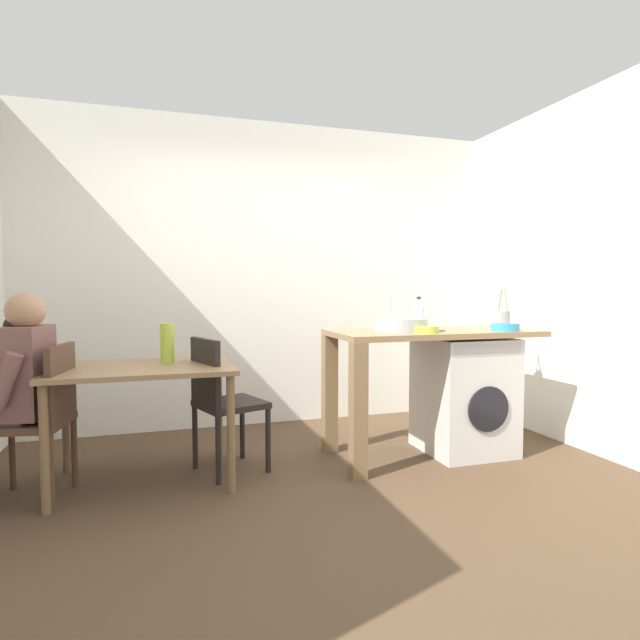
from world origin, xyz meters
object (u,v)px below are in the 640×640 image
at_px(chair_person_seat, 43,413).
at_px(washing_machine, 464,394).
at_px(colander, 505,327).
at_px(vase, 167,343).
at_px(seated_person, 12,385).
at_px(chair_opposite, 221,397).
at_px(utensil_crock, 503,319).
at_px(mixing_bowl, 426,329).
at_px(bottle_tall_green, 419,314).
at_px(dining_table, 143,381).

height_order(chair_person_seat, washing_machine, chair_person_seat).
bearing_deg(colander, vase, 170.90).
bearing_deg(seated_person, chair_opposite, -74.23).
xyz_separation_m(chair_person_seat, colander, (3.01, -0.16, 0.44)).
xyz_separation_m(chair_opposite, utensil_crock, (2.16, -0.03, 0.48)).
bearing_deg(vase, mixing_bowl, -11.70).
xyz_separation_m(chair_person_seat, utensil_crock, (3.19, 0.11, 0.48)).
height_order(chair_person_seat, bottle_tall_green, bottle_tall_green).
bearing_deg(seated_person, mixing_bowl, -83.23).
bearing_deg(chair_person_seat, utensil_crock, -77.47).
relative_size(bottle_tall_green, colander, 1.21).
bearing_deg(bottle_tall_green, utensil_crock, -15.94).
relative_size(washing_machine, colander, 4.30).
bearing_deg(seated_person, dining_table, -72.70).
relative_size(bottle_tall_green, vase, 0.94).
height_order(chair_person_seat, mixing_bowl, mixing_bowl).
distance_m(bottle_tall_green, utensil_crock, 0.65).
xyz_separation_m(chair_opposite, washing_machine, (1.79, -0.08, -0.08)).
bearing_deg(washing_machine, bottle_tall_green, 138.35).
height_order(chair_opposite, utensil_crock, utensil_crock).
bearing_deg(colander, bottle_tall_green, 134.91).
bearing_deg(vase, utensil_crock, -2.30).
xyz_separation_m(chair_person_seat, washing_machine, (2.82, 0.06, -0.08)).
bearing_deg(washing_machine, dining_table, 178.68).
distance_m(chair_person_seat, vase, 0.81).
height_order(chair_person_seat, colander, colander).
xyz_separation_m(dining_table, colander, (2.46, -0.27, 0.31)).
height_order(chair_person_seat, seated_person, seated_person).
height_order(seated_person, mixing_bowl, seated_person).
bearing_deg(washing_machine, colander, -49.26).
bearing_deg(utensil_crock, vase, 177.70).
height_order(dining_table, colander, colander).
xyz_separation_m(seated_person, bottle_tall_green, (2.72, 0.26, 0.36)).
bearing_deg(mixing_bowl, vase, 168.30).
height_order(seated_person, vase, seated_person).
bearing_deg(seated_person, colander, -82.87).
bearing_deg(chair_person_seat, mixing_bowl, -82.78).
xyz_separation_m(seated_person, utensil_crock, (3.35, 0.08, 0.32)).
distance_m(seated_person, washing_machine, 2.99).
height_order(utensil_crock, colander, utensil_crock).
xyz_separation_m(chair_opposite, mixing_bowl, (1.36, -0.28, 0.44)).
xyz_separation_m(chair_opposite, colander, (1.98, -0.30, 0.44)).
relative_size(chair_person_seat, utensil_crock, 3.00).
relative_size(dining_table, vase, 4.28).
bearing_deg(dining_table, colander, -6.26).
bearing_deg(chair_person_seat, colander, -82.49).
bearing_deg(washing_machine, utensil_crock, 8.10).
height_order(chair_person_seat, vase, vase).
bearing_deg(dining_table, seated_person, -173.19).
bearing_deg(washing_machine, mixing_bowl, -155.42).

